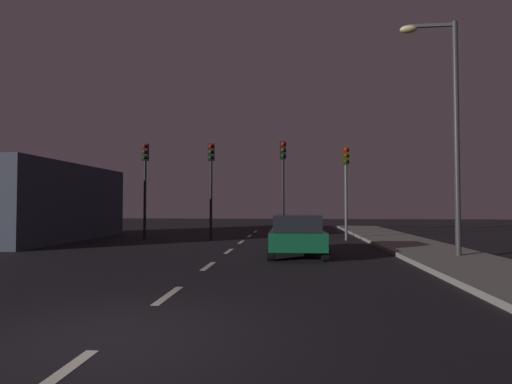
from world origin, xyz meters
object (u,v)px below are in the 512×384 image
at_px(traffic_signal_far_right, 346,174).
at_px(traffic_signal_far_left, 145,172).
at_px(traffic_signal_center_right, 283,171).
at_px(street_lamp_right, 448,117).
at_px(car_stopped_ahead, 297,235).
at_px(traffic_signal_center_left, 211,172).

bearing_deg(traffic_signal_far_right, traffic_signal_far_left, 180.00).
relative_size(traffic_signal_center_right, traffic_signal_far_right, 1.07).
bearing_deg(traffic_signal_far_left, traffic_signal_center_right, 0.00).
xyz_separation_m(traffic_signal_far_right, street_lamp_right, (2.38, -6.94, 1.34)).
bearing_deg(street_lamp_right, traffic_signal_far_right, 108.91).
bearing_deg(traffic_signal_far_left, street_lamp_right, -28.41).
relative_size(traffic_signal_center_right, car_stopped_ahead, 1.27).
xyz_separation_m(traffic_signal_far_left, traffic_signal_center_left, (3.54, -0.00, -0.03)).
distance_m(traffic_signal_far_left, street_lamp_right, 14.64).
bearing_deg(traffic_signal_center_right, street_lamp_right, -51.37).
xyz_separation_m(traffic_signal_far_right, car_stopped_ahead, (-2.55, -6.27, -2.59)).
bearing_deg(traffic_signal_center_left, traffic_signal_far_right, -0.00).
relative_size(traffic_signal_center_left, traffic_signal_center_right, 0.99).
bearing_deg(traffic_signal_center_right, traffic_signal_far_left, -180.00).
distance_m(traffic_signal_far_left, car_stopped_ahead, 10.47).
bearing_deg(traffic_signal_far_right, street_lamp_right, -71.09).
bearing_deg(traffic_signal_far_left, car_stopped_ahead, -38.43).
height_order(traffic_signal_far_left, traffic_signal_center_left, traffic_signal_far_left).
relative_size(traffic_signal_center_left, traffic_signal_far_right, 1.06).
bearing_deg(street_lamp_right, traffic_signal_center_left, 143.24).
bearing_deg(traffic_signal_far_right, car_stopped_ahead, -112.15).
height_order(car_stopped_ahead, street_lamp_right, street_lamp_right).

